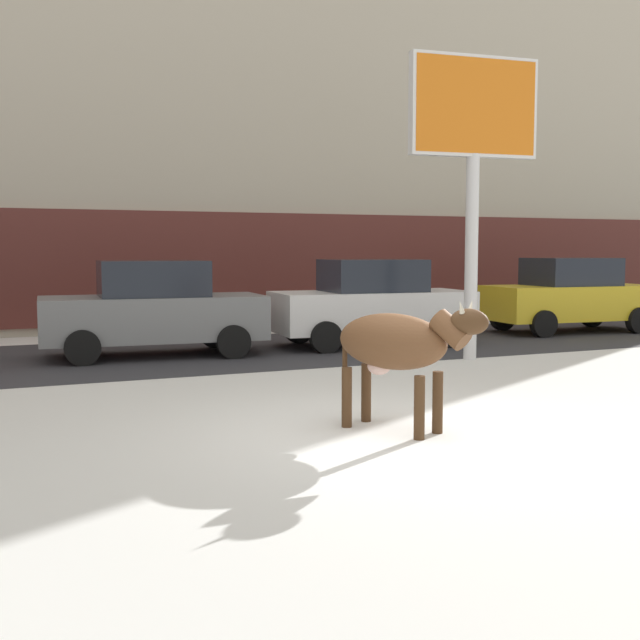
{
  "coord_description": "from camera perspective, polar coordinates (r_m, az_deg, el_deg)",
  "views": [
    {
      "loc": [
        -4.32,
        -7.64,
        2.07
      ],
      "look_at": [
        0.01,
        2.23,
        1.1
      ],
      "focal_mm": 44.67,
      "sensor_mm": 36.0,
      "label": 1
    }
  ],
  "objects": [
    {
      "name": "car_grey_sedan",
      "position": [
        15.62,
        -11.85,
        0.76
      ],
      "size": [
        4.33,
        2.24,
        1.84
      ],
      "color": "slate",
      "rests_on": "ground"
    },
    {
      "name": "building_facade",
      "position": [
        23.61,
        -13.25,
        15.78
      ],
      "size": [
        44.0,
        6.1,
        13.0
      ],
      "color": "#BCB29E",
      "rests_on": "ground"
    },
    {
      "name": "cow_brown",
      "position": [
        9.01,
        5.55,
        -1.75
      ],
      "size": [
        1.25,
        1.87,
        1.54
      ],
      "color": "brown",
      "rests_on": "ground"
    },
    {
      "name": "billboard",
      "position": [
        15.2,
        10.97,
        13.54
      ],
      "size": [
        2.53,
        0.46,
        5.56
      ],
      "color": "silver",
      "rests_on": "ground"
    },
    {
      "name": "car_white_sedan",
      "position": [
        17.01,
        3.75,
        1.21
      ],
      "size": [
        4.33,
        2.24,
        1.84
      ],
      "color": "white",
      "rests_on": "ground"
    },
    {
      "name": "ground_plane",
      "position": [
        9.01,
        5.7,
        -8.16
      ],
      "size": [
        120.0,
        120.0,
        0.0
      ],
      "primitive_type": "plane",
      "color": "white"
    },
    {
      "name": "car_yellow_sedan",
      "position": [
        20.72,
        17.47,
        1.69
      ],
      "size": [
        4.33,
        2.24,
        1.84
      ],
      "color": "gold",
      "rests_on": "ground"
    },
    {
      "name": "road_strip",
      "position": [
        16.03,
        -7.88,
        -2.31
      ],
      "size": [
        60.0,
        5.6,
        0.01
      ],
      "primitive_type": "cube",
      "color": "#333338",
      "rests_on": "ground"
    }
  ]
}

